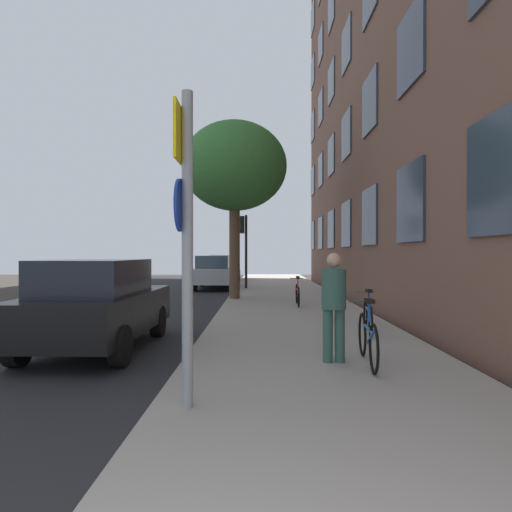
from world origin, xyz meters
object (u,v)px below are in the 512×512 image
bicycle_0 (368,338)px  bicycle_2 (327,305)px  car_1 (215,272)px  pedestrian_0 (334,300)px  tree_near (235,167)px  bicycle_1 (368,316)px  sign_post (185,225)px  car_0 (97,304)px  traffic_light (244,238)px  bicycle_3 (298,294)px  car_2 (224,268)px

bicycle_0 → bicycle_2: size_ratio=1.04×
bicycle_2 → car_1: 11.59m
pedestrian_0 → car_1: 15.51m
tree_near → car_1: (-1.27, 5.69, -4.01)m
bicycle_0 → bicycle_1: bearing=76.4°
sign_post → car_0: size_ratio=0.85×
traffic_light → bicycle_3: 7.44m
traffic_light → pedestrian_0: (1.86, -14.17, -1.41)m
traffic_light → car_0: traffic_light is taller
bicycle_1 → car_1: bearing=109.2°
tree_near → car_0: tree_near is taller
tree_near → bicycle_1: (3.13, -6.97, -4.38)m
bicycle_0 → pedestrian_0: (-0.47, 0.13, 0.55)m
car_0 → bicycle_3: bearing=55.5°
pedestrian_0 → bicycle_0: bearing=-15.6°
bicycle_3 → car_2: car_2 is taller
traffic_light → car_0: size_ratio=0.87×
car_0 → pedestrian_0: bearing=-18.1°
sign_post → tree_near: size_ratio=0.52×
bicycle_2 → car_2: size_ratio=0.41×
bicycle_2 → car_2: (-3.86, 16.45, 0.34)m
car_2 → bicycle_0: bearing=-79.6°
traffic_light → bicycle_0: size_ratio=1.93×
traffic_light → tree_near: size_ratio=0.53×
car_0 → car_1: (0.73, 13.85, 0.00)m
sign_post → car_1: size_ratio=0.76×
bicycle_0 → car_1: size_ratio=0.40×
tree_near → pedestrian_0: tree_near is taller
pedestrian_0 → bicycle_1: bearing=66.0°
car_1 → tree_near: bearing=-77.4°
car_1 → car_2: same height
bicycle_2 → car_1: size_ratio=0.38×
traffic_light → bicycle_3: traffic_light is taller
bicycle_3 → pedestrian_0: size_ratio=1.04×
tree_near → bicycle_3: (2.09, -2.20, -4.38)m
bicycle_1 → car_2: size_ratio=0.40×
pedestrian_0 → car_1: bearing=102.2°
pedestrian_0 → car_0: 4.23m
sign_post → traffic_light: size_ratio=0.98×
bicycle_0 → bicycle_1: (0.64, 2.63, -0.03)m
car_0 → car_1: 13.87m
traffic_light → bicycle_3: (1.92, -6.90, -1.98)m
bicycle_2 → bicycle_1: bearing=-71.4°
car_0 → bicycle_2: bearing=32.6°
sign_post → car_0: (-2.13, 3.25, -1.21)m
traffic_light → car_0: 13.14m
car_0 → car_2: same height
bicycle_1 → pedestrian_0: (-1.11, -2.50, 0.58)m
bicycle_1 → car_1: (-4.40, 12.66, 0.37)m
bicycle_0 → car_1: 15.75m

